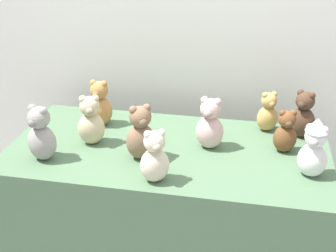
# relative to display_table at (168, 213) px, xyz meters

# --- Properties ---
(wall_back) EXTENTS (7.00, 0.08, 2.60)m
(wall_back) POSITION_rel_display_table_xyz_m (0.00, 0.64, 0.91)
(wall_back) COLOR silver
(wall_back) RESTS_ON ground_plane
(display_table) EXTENTS (1.56, 0.77, 0.78)m
(display_table) POSITION_rel_display_table_xyz_m (0.00, 0.00, 0.00)
(display_table) COLOR #4C6B4C
(display_table) RESTS_ON ground_plane
(teddy_bear_blush) EXTENTS (0.15, 0.14, 0.26)m
(teddy_bear_blush) POSITION_rel_display_table_xyz_m (0.20, 0.05, 0.51)
(teddy_bear_blush) COLOR beige
(teddy_bear_blush) RESTS_ON display_table
(teddy_bear_ash) EXTENTS (0.17, 0.15, 0.27)m
(teddy_bear_ash) POSITION_rel_display_table_xyz_m (-0.55, -0.21, 0.52)
(teddy_bear_ash) COLOR gray
(teddy_bear_ash) RESTS_ON display_table
(teddy_bear_snow) EXTENTS (0.15, 0.13, 0.28)m
(teddy_bear_snow) POSITION_rel_display_table_xyz_m (0.66, -0.12, 0.53)
(teddy_bear_snow) COLOR white
(teddy_bear_snow) RESTS_ON display_table
(teddy_bear_mocha) EXTENTS (0.18, 0.17, 0.27)m
(teddy_bear_mocha) POSITION_rel_display_table_xyz_m (-0.11, -0.11, 0.52)
(teddy_bear_mocha) COLOR #7F6047
(teddy_bear_mocha) RESTS_ON display_table
(teddy_bear_cream) EXTENTS (0.16, 0.15, 0.24)m
(teddy_bear_cream) POSITION_rel_display_table_xyz_m (0.00, -0.29, 0.50)
(teddy_bear_cream) COLOR beige
(teddy_bear_cream) RESTS_ON display_table
(teddy_bear_chestnut) EXTENTS (0.13, 0.11, 0.22)m
(teddy_bear_chestnut) POSITION_rel_display_table_xyz_m (0.55, 0.08, 0.49)
(teddy_bear_chestnut) COLOR brown
(teddy_bear_chestnut) RESTS_ON display_table
(teddy_bear_honey) EXTENTS (0.14, 0.13, 0.22)m
(teddy_bear_honey) POSITION_rel_display_table_xyz_m (0.47, 0.29, 0.49)
(teddy_bear_honey) COLOR tan
(teddy_bear_honey) RESTS_ON display_table
(teddy_bear_caramel) EXTENTS (0.14, 0.12, 0.25)m
(teddy_bear_caramel) POSITION_rel_display_table_xyz_m (-0.41, 0.19, 0.51)
(teddy_bear_caramel) COLOR #B27A42
(teddy_bear_caramel) RESTS_ON display_table
(teddy_bear_cocoa) EXTENTS (0.16, 0.16, 0.25)m
(teddy_bear_cocoa) POSITION_rel_display_table_xyz_m (0.64, 0.26, 0.51)
(teddy_bear_cocoa) COLOR #4C3323
(teddy_bear_cocoa) RESTS_ON display_table
(teddy_bear_sand) EXTENTS (0.16, 0.15, 0.26)m
(teddy_bear_sand) POSITION_rel_display_table_xyz_m (-0.38, -0.02, 0.51)
(teddy_bear_sand) COLOR #CCB78E
(teddy_bear_sand) RESTS_ON display_table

